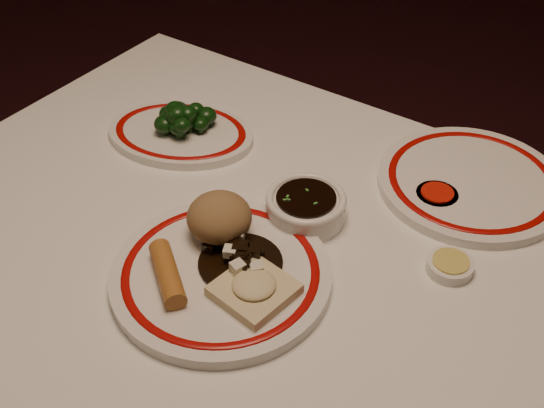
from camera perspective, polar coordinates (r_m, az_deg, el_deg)
The scene contains 12 objects.
dining_table at distance 1.00m, azimuth -0.32°, elevation -9.23°, with size 1.20×0.90×0.75m.
main_plate at distance 0.92m, azimuth -4.28°, elevation -5.90°, with size 0.35×0.35×0.02m.
rice_mound at distance 0.94m, azimuth -4.43°, elevation -1.12°, with size 0.09×0.09×0.07m, color olive.
spring_roll at distance 0.89m, azimuth -8.74°, elevation -5.77°, with size 0.03×0.03×0.11m, color #B5722C.
fried_wonton at distance 0.87m, azimuth -1.50°, elevation -7.05°, with size 0.10×0.10×0.03m.
stirfry_heap at distance 0.91m, azimuth -2.64°, elevation -4.49°, with size 0.11×0.11×0.03m.
broccoli_plate at distance 1.18m, azimuth -7.64°, elevation 5.88°, with size 0.30×0.28×0.02m.
broccoli_pile at distance 1.16m, azimuth -7.72°, elevation 7.20°, with size 0.09×0.10×0.05m.
soy_bowl at distance 1.00m, azimuth 2.84°, elevation -0.36°, with size 0.12×0.12×0.04m.
sweet_sour_dish at distance 1.06m, azimuth 13.61°, elevation 0.59°, with size 0.06×0.06×0.02m.
mustard_dish at distance 0.96m, azimuth 14.67°, elevation -5.00°, with size 0.06×0.06×0.02m.
far_plate at distance 1.11m, azimuth 16.30°, elevation 1.77°, with size 0.32×0.32×0.02m.
Camera 1 is at (0.37, -0.53, 1.42)m, focal length 45.00 mm.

